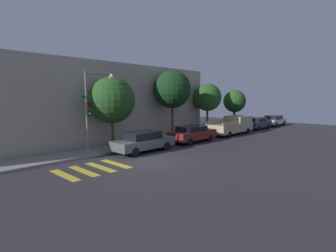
{
  "coord_description": "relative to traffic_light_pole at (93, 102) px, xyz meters",
  "views": [
    {
      "loc": [
        -10.27,
        -11.39,
        3.81
      ],
      "look_at": [
        3.91,
        2.1,
        1.6
      ],
      "focal_mm": 28.0,
      "sensor_mm": 36.0,
      "label": 1
    }
  ],
  "objects": [
    {
      "name": "pickup_truck",
      "position": [
        14.86,
        -1.27,
        -2.6
      ],
      "size": [
        5.78,
        2.14,
        1.79
      ],
      "color": "tan",
      "rests_on": "ground"
    },
    {
      "name": "sidewalk",
      "position": [
        1.55,
        0.98,
        -3.42
      ],
      "size": [
        26.0,
        2.31,
        0.14
      ],
      "primitive_type": "cube",
      "color": "gray",
      "rests_on": "ground"
    },
    {
      "name": "tree_far_end",
      "position": [
        14.12,
        1.24,
        0.21
      ],
      "size": [
        2.88,
        2.88,
        5.16
      ],
      "color": "brown",
      "rests_on": "ground"
    },
    {
      "name": "tree_near_corner",
      "position": [
        2.23,
        1.24,
        0.05
      ],
      "size": [
        3.34,
        3.34,
        5.22
      ],
      "color": "#4C3823",
      "rests_on": "ground"
    },
    {
      "name": "sedan_far_end",
      "position": [
        20.63,
        -1.27,
        -2.76
      ],
      "size": [
        4.37,
        1.78,
        1.39
      ],
      "color": "#2D3351",
      "rests_on": "ground"
    },
    {
      "name": "traffic_light_pole",
      "position": [
        0.0,
        0.0,
        0.0
      ],
      "size": [
        2.41,
        0.56,
        5.37
      ],
      "color": "slate",
      "rests_on": "ground"
    },
    {
      "name": "sedan_tail_of_row",
      "position": [
        25.57,
        -1.27,
        -2.78
      ],
      "size": [
        4.3,
        1.78,
        1.35
      ],
      "color": "silver",
      "rests_on": "ground"
    },
    {
      "name": "tree_behind_truck",
      "position": [
        19.74,
        1.24,
        -0.27
      ],
      "size": [
        2.68,
        2.68,
        4.59
      ],
      "color": "brown",
      "rests_on": "ground"
    },
    {
      "name": "ground_plane",
      "position": [
        1.55,
        -3.37,
        -3.49
      ],
      "size": [
        60.0,
        60.0,
        0.0
      ],
      "primitive_type": "plane",
      "color": "#2D2B30"
    },
    {
      "name": "sedan_middle",
      "position": [
        8.39,
        -1.27,
        -2.76
      ],
      "size": [
        4.51,
        1.87,
        1.37
      ],
      "color": "maroon",
      "rests_on": "ground"
    },
    {
      "name": "tree_midblock",
      "position": [
        8.67,
        1.24,
        0.94
      ],
      "size": [
        3.36,
        3.36,
        6.12
      ],
      "color": "#4C3823",
      "rests_on": "ground"
    },
    {
      "name": "building_row",
      "position": [
        1.55,
        5.54,
        -0.25
      ],
      "size": [
        26.0,
        6.0,
        6.49
      ],
      "primitive_type": "cube",
      "color": "#A89E8E",
      "rests_on": "ground"
    },
    {
      "name": "sedan_near_corner",
      "position": [
        3.0,
        -1.27,
        -2.75
      ],
      "size": [
        4.56,
        1.75,
        1.42
      ],
      "color": "#4C5156",
      "rests_on": "ground"
    },
    {
      "name": "crosswalk",
      "position": [
        -1.72,
        -2.57,
        -3.49
      ],
      "size": [
        3.45,
        2.6,
        0.0
      ],
      "color": "gold",
      "rests_on": "ground"
    }
  ]
}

